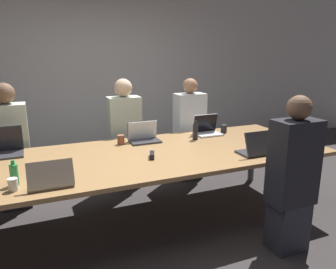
% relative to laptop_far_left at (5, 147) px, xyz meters
% --- Properties ---
extents(ground_plane, '(24.00, 24.00, 0.00)m').
position_rel_laptop_far_left_xyz_m(ground_plane, '(1.21, -0.53, -0.82)').
color(ground_plane, '#383333').
extents(curtain_wall, '(12.00, 0.06, 2.80)m').
position_rel_laptop_far_left_xyz_m(curtain_wall, '(1.21, 1.87, 0.58)').
color(curtain_wall, '#BCB7B2').
rests_on(curtain_wall, ground_plane).
extents(conference_table, '(3.92, 1.37, 0.74)m').
position_rel_laptop_far_left_xyz_m(conference_table, '(1.21, -0.53, -0.13)').
color(conference_table, '#9E7547').
rests_on(conference_table, ground_plane).
extents(laptop_far_left, '(0.34, 0.27, 0.28)m').
position_rel_laptop_far_left_xyz_m(laptop_far_left, '(0.00, 0.00, 0.00)').
color(laptop_far_left, '#333338').
rests_on(laptop_far_left, conference_table).
extents(person_far_left, '(0.40, 0.24, 1.42)m').
position_rel_laptop_far_left_xyz_m(person_far_left, '(0.02, 0.37, -0.13)').
color(person_far_left, '#2D2D38').
rests_on(person_far_left, ground_plane).
extents(laptop_far_right, '(0.32, 0.24, 0.24)m').
position_rel_laptop_far_left_xyz_m(laptop_far_right, '(2.25, -0.06, -0.01)').
color(laptop_far_right, silver).
rests_on(laptop_far_right, conference_table).
extents(person_far_right, '(0.40, 0.24, 1.40)m').
position_rel_laptop_far_left_xyz_m(person_far_right, '(2.25, 0.40, -0.15)').
color(person_far_right, '#2D2D38').
rests_on(person_far_right, ground_plane).
extents(cup_far_right, '(0.08, 0.08, 0.10)m').
position_rel_laptop_far_left_xyz_m(cup_far_right, '(2.48, -0.08, -0.03)').
color(cup_far_right, '#232328').
rests_on(cup_far_right, conference_table).
extents(bottle_far_right, '(0.06, 0.06, 0.22)m').
position_rel_laptop_far_left_xyz_m(bottle_far_right, '(2.01, -0.23, 0.02)').
color(bottle_far_right, black).
rests_on(bottle_far_right, conference_table).
extents(laptop_far_center, '(0.35, 0.22, 0.23)m').
position_rel_laptop_far_left_xyz_m(laptop_far_center, '(1.43, -0.07, -0.01)').
color(laptop_far_center, '#333338').
rests_on(laptop_far_center, conference_table).
extents(person_far_center, '(0.40, 0.24, 1.42)m').
position_rel_laptop_far_left_xyz_m(person_far_center, '(1.34, 0.43, -0.13)').
color(person_far_center, '#2D2D38').
rests_on(person_far_center, ground_plane).
extents(cup_far_center, '(0.08, 0.08, 0.10)m').
position_rel_laptop_far_left_xyz_m(cup_far_center, '(1.16, -0.09, -0.03)').
color(cup_far_center, brown).
rests_on(cup_far_center, conference_table).
extents(laptop_near_right, '(0.33, 0.24, 0.24)m').
position_rel_laptop_far_left_xyz_m(laptop_near_right, '(2.30, -0.98, -0.01)').
color(laptop_near_right, '#333338').
rests_on(laptop_near_right, conference_table).
extents(person_near_right, '(0.40, 0.24, 1.40)m').
position_rel_laptop_far_left_xyz_m(person_near_right, '(2.30, -1.48, -0.15)').
color(person_near_right, '#2D2D38').
rests_on(person_near_right, ground_plane).
extents(laptop_near_left, '(0.33, 0.22, 0.21)m').
position_rel_laptop_far_left_xyz_m(laptop_near_left, '(0.36, -1.02, -0.02)').
color(laptop_near_left, gray).
rests_on(laptop_near_left, conference_table).
extents(cup_near_left, '(0.07, 0.07, 0.09)m').
position_rel_laptop_far_left_xyz_m(cup_near_left, '(0.10, -0.98, -0.03)').
color(cup_near_left, white).
rests_on(cup_near_left, conference_table).
extents(bottle_near_left, '(0.06, 0.06, 0.20)m').
position_rel_laptop_far_left_xyz_m(bottle_near_left, '(0.11, -0.87, 0.01)').
color(bottle_near_left, green).
rests_on(bottle_near_left, conference_table).
extents(stapler, '(0.09, 0.16, 0.05)m').
position_rel_laptop_far_left_xyz_m(stapler, '(1.31, -0.66, -0.05)').
color(stapler, black).
rests_on(stapler, conference_table).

